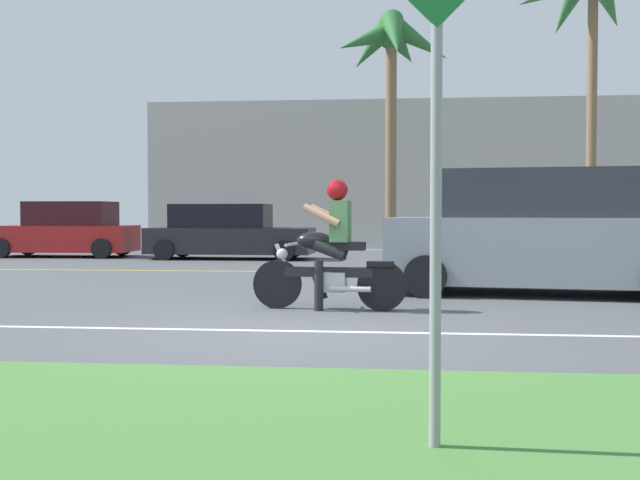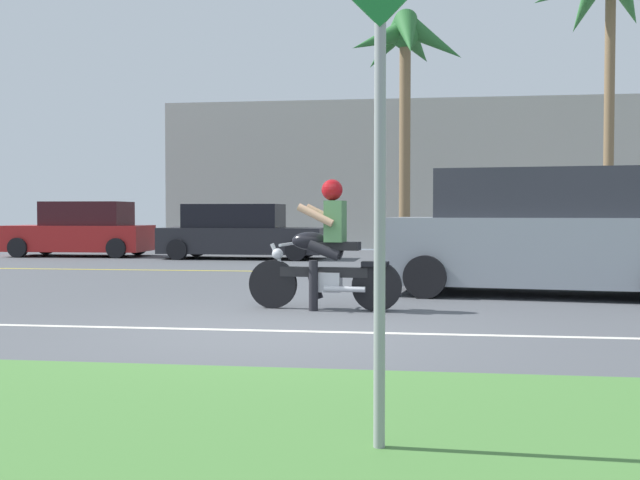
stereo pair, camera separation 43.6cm
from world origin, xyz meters
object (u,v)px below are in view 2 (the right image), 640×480
(suv_nearby, at_px, (545,234))
(parked_car_0, at_px, (82,231))
(palm_tree_0, at_px, (405,54))
(motorcyclist, at_px, (325,255))
(street_sign, at_px, (380,126))
(parked_car_1, at_px, (241,233))

(suv_nearby, relative_size, parked_car_0, 1.22)
(palm_tree_0, bearing_deg, motorcyclist, -92.75)
(palm_tree_0, xyz_separation_m, street_sign, (0.47, -18.96, -4.16))
(motorcyclist, xyz_separation_m, parked_car_1, (-3.79, 10.83, -0.02))
(parked_car_0, distance_m, street_sign, 20.00)
(street_sign, bearing_deg, parked_car_1, 106.09)
(parked_car_1, xyz_separation_m, street_sign, (4.88, -16.92, 1.01))
(parked_car_0, bearing_deg, palm_tree_0, 9.27)
(motorcyclist, xyz_separation_m, parked_car_0, (-8.65, 11.36, 0.02))
(parked_car_1, height_order, palm_tree_0, palm_tree_0)
(suv_nearby, bearing_deg, parked_car_0, 142.37)
(motorcyclist, relative_size, palm_tree_0, 0.29)
(motorcyclist, relative_size, parked_car_0, 0.50)
(parked_car_0, height_order, parked_car_1, parked_car_0)
(suv_nearby, bearing_deg, palm_tree_0, 103.24)
(suv_nearby, height_order, palm_tree_0, palm_tree_0)
(parked_car_1, bearing_deg, parked_car_0, 173.85)
(parked_car_0, bearing_deg, suv_nearby, -37.63)
(palm_tree_0, height_order, street_sign, palm_tree_0)
(parked_car_0, distance_m, palm_tree_0, 10.71)
(street_sign, bearing_deg, motorcyclist, 100.17)
(motorcyclist, distance_m, palm_tree_0, 13.88)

